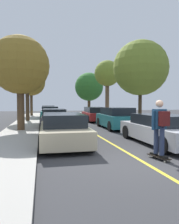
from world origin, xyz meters
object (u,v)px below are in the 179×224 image
at_px(parked_car_right_near, 116,118).
at_px(street_tree_right_near, 107,74).
at_px(parked_car_right_nearest, 161,129).
at_px(street_tree_left_near, 27,71).
at_px(parked_car_left_near, 54,118).
at_px(parked_car_left_far, 50,113).
at_px(parked_car_left_nearest, 63,129).
at_px(street_tree_right_nearest, 140,68).
at_px(fire_hydrant, 177,129).
at_px(skateboard, 159,157).
at_px(skateboarder, 160,124).
at_px(parked_car_right_far, 95,114).
at_px(street_tree_right_far, 89,87).
at_px(street_tree_left_nearest, 20,66).
at_px(street_tree_left_far, 31,82).
at_px(parked_car_left_farthest, 48,111).

xyz_separation_m(parked_car_right_near, street_tree_right_near, (2.09, 8.50, 4.16)).
bearing_deg(parked_car_right_nearest, street_tree_left_near, 118.04).
xyz_separation_m(parked_car_left_near, parked_car_right_near, (4.09, -1.80, 0.06)).
bearing_deg(parked_car_left_near, parked_car_left_far, 89.99).
relative_size(parked_car_left_near, parked_car_right_nearest, 0.98).
xyz_separation_m(parked_car_left_nearest, street_tree_right_near, (6.18, 13.04, 4.23)).
bearing_deg(street_tree_right_nearest, fire_hydrant, -96.56).
height_order(skateboard, skateboarder, skateboarder).
height_order(parked_car_right_nearest, street_tree_right_nearest, street_tree_right_nearest).
xyz_separation_m(parked_car_left_nearest, parked_car_right_far, (4.09, 10.40, 0.03)).
relative_size(street_tree_left_near, skateboarder, 3.52).
bearing_deg(street_tree_right_far, street_tree_left_near, -126.09).
bearing_deg(street_tree_left_nearest, street_tree_right_nearest, 7.20).
bearing_deg(parked_car_left_nearest, street_tree_left_far, 96.46).
bearing_deg(skateboarder, parked_car_left_nearest, 129.72).
height_order(parked_car_left_near, street_tree_right_near, street_tree_right_near).
relative_size(street_tree_left_nearest, street_tree_right_nearest, 0.91).
height_order(parked_car_right_near, street_tree_left_near, street_tree_left_near).
distance_m(parked_car_left_far, street_tree_right_near, 7.48).
bearing_deg(street_tree_right_near, parked_car_left_nearest, -115.36).
distance_m(street_tree_right_nearest, street_tree_right_near, 7.86).
xyz_separation_m(parked_car_right_near, skateboarder, (-1.43, -7.73, 0.38)).
height_order(parked_car_right_nearest, parked_car_right_far, parked_car_right_far).
xyz_separation_m(parked_car_right_far, street_tree_right_nearest, (2.09, -5.21, 3.61)).
height_order(parked_car_right_nearest, street_tree_left_near, street_tree_left_near).
distance_m(parked_car_right_nearest, street_tree_right_nearest, 7.47).
relative_size(parked_car_right_nearest, street_tree_left_far, 0.77).
distance_m(parked_car_left_nearest, parked_car_right_far, 11.18).
relative_size(parked_car_right_far, street_tree_right_near, 0.75).
bearing_deg(street_tree_right_nearest, street_tree_left_near, 146.70).
bearing_deg(street_tree_left_nearest, parked_car_right_far, 45.34).
distance_m(street_tree_left_nearest, street_tree_right_nearest, 8.34).
height_order(parked_car_left_far, skateboard, parked_car_left_far).
relative_size(parked_car_right_near, street_tree_right_far, 0.69).
height_order(parked_car_left_farthest, street_tree_left_nearest, street_tree_left_nearest).
height_order(parked_car_right_far, street_tree_right_far, street_tree_right_far).
bearing_deg(skateboard, street_tree_left_near, 108.96).
bearing_deg(skateboard, parked_car_left_near, 105.58).
bearing_deg(parked_car_left_far, street_tree_left_near, -126.92).
relative_size(street_tree_left_far, skateboard, 6.90).
height_order(street_tree_left_nearest, street_tree_right_far, street_tree_right_far).
bearing_deg(parked_car_right_nearest, street_tree_right_far, 84.79).
relative_size(street_tree_right_near, skateboard, 7.18).
xyz_separation_m(parked_car_right_near, street_tree_right_far, (2.09, 17.44, 3.42)).
relative_size(parked_car_left_farthest, street_tree_right_near, 0.75).
bearing_deg(parked_car_right_far, parked_car_left_nearest, -111.45).
relative_size(parked_car_right_far, skateboarder, 2.67).
height_order(parked_car_left_farthest, street_tree_right_near, street_tree_right_near).
bearing_deg(skateboard, street_tree_right_nearest, 67.08).
height_order(parked_car_left_near, street_tree_right_nearest, street_tree_right_nearest).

